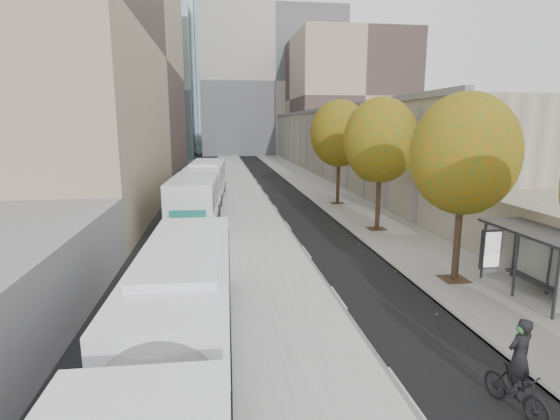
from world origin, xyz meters
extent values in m
cube|color=#ACACAC|center=(-3.88, 35.00, 0.07)|extent=(4.25, 150.00, 0.15)
cube|color=gray|center=(4.12, 35.00, 0.04)|extent=(4.75, 150.00, 0.08)
cube|color=gray|center=(15.50, 64.00, 4.00)|extent=(18.00, 92.00, 8.00)
cube|color=#9D8D70|center=(-22.50, 41.00, 12.50)|extent=(24.00, 46.00, 25.00)
cube|color=#A9A39A|center=(6.00, 96.00, 15.00)|extent=(30.00, 18.00, 30.00)
cube|color=#383A3F|center=(5.50, 11.00, 2.56)|extent=(1.90, 4.40, 0.10)
cylinder|color=#383A3F|center=(4.80, 9.00, 1.28)|extent=(0.10, 0.10, 2.40)
cube|color=silver|center=(6.22, 11.00, 1.33)|extent=(0.04, 4.00, 2.10)
cylinder|color=#321E13|center=(3.60, 13.00, 1.70)|extent=(0.28, 0.28, 3.24)
sphere|color=#2F601E|center=(3.60, 13.00, 5.26)|extent=(4.20, 4.20, 4.20)
cylinder|color=#321E13|center=(3.60, 22.00, 1.77)|extent=(0.28, 0.28, 3.38)
sphere|color=#2F601E|center=(3.60, 22.00, 5.48)|extent=(4.40, 4.40, 4.40)
cylinder|color=#321E13|center=(3.60, 31.00, 1.83)|extent=(0.28, 0.28, 3.51)
sphere|color=#2F601E|center=(3.60, 31.00, 5.70)|extent=(4.60, 4.60, 4.60)
cube|color=white|center=(-7.11, 5.06, 1.44)|extent=(2.89, 17.32, 2.88)
cube|color=black|center=(-7.11, 5.06, 1.97)|extent=(2.93, 16.63, 1.00)
cube|color=white|center=(-7.20, 30.21, 1.58)|extent=(3.76, 19.06, 3.16)
cube|color=black|center=(-7.20, 30.21, 2.16)|extent=(3.78, 18.31, 1.09)
cube|color=#1B7E70|center=(-7.20, 20.77, 1.21)|extent=(2.00, 0.17, 1.22)
imported|color=black|center=(0.50, 4.98, 0.53)|extent=(0.88, 1.82, 1.05)
imported|color=black|center=(0.50, 4.98, 1.36)|extent=(0.73, 0.56, 1.77)
sphere|color=#3A7B3D|center=(0.50, 4.98, 2.02)|extent=(0.27, 0.27, 0.27)
imported|color=silver|center=(-7.65, 42.14, 0.66)|extent=(2.64, 4.15, 1.31)
camera|label=1|loc=(-6.01, -3.04, 6.40)|focal=28.00mm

